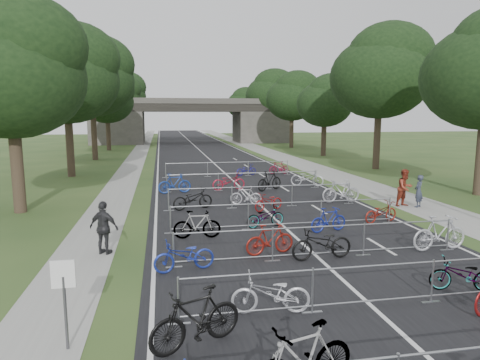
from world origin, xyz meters
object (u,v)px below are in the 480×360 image
(overpass_bridge, at_px, (191,121))
(bike_1, at_px, (303,360))
(pedestrian_b, at_px, (405,188))
(park_sign, at_px, (64,288))
(pedestrian_a, at_px, (419,191))
(pedestrian_c, at_px, (104,228))

(overpass_bridge, height_order, bike_1, overpass_bridge)
(overpass_bridge, relative_size, pedestrian_b, 16.56)
(park_sign, distance_m, pedestrian_a, 17.88)
(pedestrian_c, bearing_deg, park_sign, 116.71)
(park_sign, xyz_separation_m, pedestrian_a, (14.41, 10.57, -0.46))
(park_sign, bearing_deg, overpass_bridge, 83.74)
(bike_1, xyz_separation_m, pedestrian_c, (-4.10, 8.03, 0.29))
(pedestrian_c, bearing_deg, overpass_bridge, -70.20)
(bike_1, bearing_deg, overpass_bridge, 161.38)
(bike_1, xyz_separation_m, pedestrian_a, (10.31, 12.70, 0.21))
(overpass_bridge, bearing_deg, pedestrian_b, -82.12)
(pedestrian_a, bearing_deg, park_sign, -0.10)
(overpass_bridge, xyz_separation_m, park_sign, (-6.80, -62.00, -2.27))
(overpass_bridge, distance_m, pedestrian_b, 51.64)
(bike_1, bearing_deg, park_sign, -133.69)
(overpass_bridge, distance_m, pedestrian_a, 52.06)
(pedestrian_a, height_order, pedestrian_c, pedestrian_c)
(park_sign, relative_size, bike_1, 0.91)
(overpass_bridge, height_order, pedestrian_c, overpass_bridge)
(pedestrian_a, relative_size, pedestrian_b, 0.86)
(park_sign, relative_size, pedestrian_a, 1.13)
(bike_1, distance_m, pedestrian_c, 9.02)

